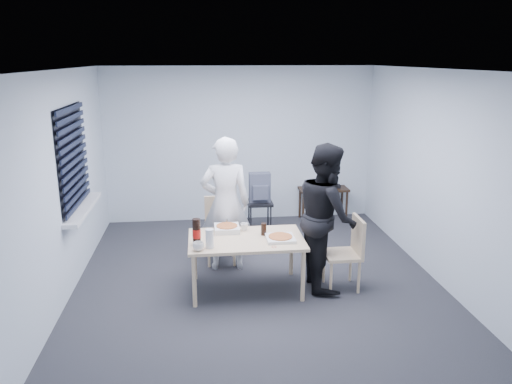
{
  "coord_description": "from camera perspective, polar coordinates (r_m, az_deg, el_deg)",
  "views": [
    {
      "loc": [
        -0.67,
        -5.81,
        2.73
      ],
      "look_at": [
        -0.0,
        0.1,
        1.12
      ],
      "focal_mm": 35.0,
      "sensor_mm": 36.0,
      "label": 1
    }
  ],
  "objects": [
    {
      "name": "black_box",
      "position": [
        8.69,
        9.14,
        0.66
      ],
      "size": [
        0.16,
        0.14,
        0.06
      ],
      "primitive_type": "cube",
      "rotation": [
        0.0,
        0.0,
        -0.37
      ],
      "color": "black",
      "rests_on": "side_table"
    },
    {
      "name": "chair_far",
      "position": [
        6.88,
        -4.09,
        -3.71
      ],
      "size": [
        0.42,
        0.42,
        0.89
      ],
      "color": "beige",
      "rests_on": "ground"
    },
    {
      "name": "rubber_band",
      "position": [
        5.66,
        2.08,
        -6.29
      ],
      "size": [
        0.07,
        0.07,
        0.0
      ],
      "primitive_type": "torus",
      "rotation": [
        0.0,
        0.0,
        0.17
      ],
      "color": "red",
      "rests_on": "dining_table"
    },
    {
      "name": "person_black",
      "position": [
        6.06,
        8.06,
        -2.75
      ],
      "size": [
        0.47,
        0.86,
        1.77
      ],
      "primitive_type": "imported",
      "rotation": [
        0.0,
        0.0,
        1.57
      ],
      "color": "black",
      "rests_on": "ground"
    },
    {
      "name": "cola_glass",
      "position": [
        6.01,
        0.89,
        -4.26
      ],
      "size": [
        0.08,
        0.08,
        0.15
      ],
      "primitive_type": "cylinder",
      "rotation": [
        0.0,
        0.0,
        0.19
      ],
      "color": "black",
      "rests_on": "dining_table"
    },
    {
      "name": "stool",
      "position": [
        7.85,
        0.42,
        -1.85
      ],
      "size": [
        0.39,
        0.39,
        0.54
      ],
      "color": "black",
      "rests_on": "ground"
    },
    {
      "name": "dining_table",
      "position": [
        5.95,
        -1.13,
        -5.85
      ],
      "size": [
        1.36,
        0.86,
        0.66
      ],
      "color": "beige",
      "rests_on": "ground"
    },
    {
      "name": "side_table",
      "position": [
        8.66,
        7.71,
        -0.08
      ],
      "size": [
        0.84,
        0.37,
        0.56
      ],
      "color": "#332214",
      "rests_on": "ground"
    },
    {
      "name": "backpack",
      "position": [
        7.75,
        0.43,
        0.47
      ],
      "size": [
        0.33,
        0.24,
        0.46
      ],
      "rotation": [
        0.0,
        0.0,
        -0.0
      ],
      "color": "#545962",
      "rests_on": "stool"
    },
    {
      "name": "mug_a",
      "position": [
        5.58,
        -6.61,
        -6.21
      ],
      "size": [
        0.17,
        0.17,
        0.1
      ],
      "primitive_type": "imported",
      "rotation": [
        0.0,
        0.0,
        0.52
      ],
      "color": "white",
      "rests_on": "dining_table"
    },
    {
      "name": "room",
      "position": [
        6.53,
        -19.88,
        2.84
      ],
      "size": [
        5.0,
        5.0,
        5.0
      ],
      "color": "#292A2E",
      "rests_on": "ground"
    },
    {
      "name": "pizza_box_a",
      "position": [
        6.16,
        -3.34,
        -4.16
      ],
      "size": [
        0.3,
        0.3,
        0.08
      ],
      "rotation": [
        0.0,
        0.0,
        0.16
      ],
      "color": "white",
      "rests_on": "dining_table"
    },
    {
      "name": "plastic_cups",
      "position": [
        5.62,
        -5.33,
        -5.32
      ],
      "size": [
        0.11,
        0.11,
        0.22
      ],
      "primitive_type": "cylinder",
      "rotation": [
        0.0,
        0.0,
        0.23
      ],
      "color": "silver",
      "rests_on": "dining_table"
    },
    {
      "name": "chair_right",
      "position": [
        6.14,
        10.59,
        -6.31
      ],
      "size": [
        0.42,
        0.42,
        0.89
      ],
      "color": "beige",
      "rests_on": "ground"
    },
    {
      "name": "person_white",
      "position": [
        6.5,
        -3.51,
        -1.38
      ],
      "size": [
        0.65,
        0.42,
        1.77
      ],
      "primitive_type": "imported",
      "rotation": [
        0.0,
        0.0,
        3.14
      ],
      "color": "silver",
      "rests_on": "ground"
    },
    {
      "name": "pizza_box_b",
      "position": [
        5.88,
        2.8,
        -5.26
      ],
      "size": [
        0.33,
        0.33,
        0.05
      ],
      "rotation": [
        0.0,
        0.0,
        -0.32
      ],
      "color": "white",
      "rests_on": "dining_table"
    },
    {
      "name": "mug_b",
      "position": [
        6.17,
        -1.34,
        -4.0
      ],
      "size": [
        0.1,
        0.1,
        0.09
      ],
      "primitive_type": "imported",
      "color": "white",
      "rests_on": "dining_table"
    },
    {
      "name": "soda_bottle",
      "position": [
        5.73,
        -6.81,
        -4.59
      ],
      "size": [
        0.1,
        0.1,
        0.31
      ],
      "rotation": [
        0.0,
        0.0,
        0.39
      ],
      "color": "black",
      "rests_on": "dining_table"
    },
    {
      "name": "papers",
      "position": [
        8.63,
        6.72,
        0.47
      ],
      "size": [
        0.3,
        0.33,
        0.0
      ],
      "primitive_type": "cube",
      "rotation": [
        0.0,
        0.0,
        -0.4
      ],
      "color": "white",
      "rests_on": "side_table"
    }
  ]
}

